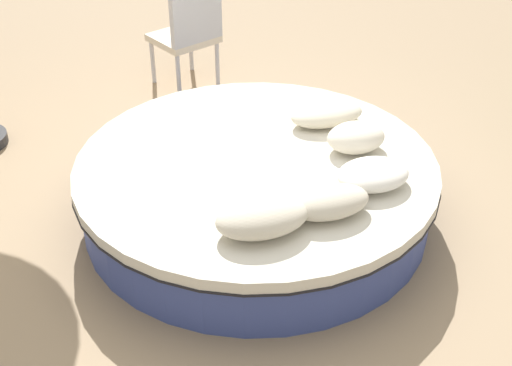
{
  "coord_description": "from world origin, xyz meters",
  "views": [
    {
      "loc": [
        1.27,
        3.61,
        2.82
      ],
      "look_at": [
        0.0,
        0.0,
        0.26
      ],
      "focal_mm": 48.0,
      "sensor_mm": 36.0,
      "label": 1
    }
  ],
  "objects_px": {
    "throw_pillow_1": "(329,202)",
    "throw_pillow_4": "(327,114)",
    "throw_pillow_0": "(262,217)",
    "throw_pillow_3": "(356,137)",
    "throw_pillow_2": "(373,174)",
    "patio_chair": "(189,30)",
    "round_bed": "(256,188)"
  },
  "relations": [
    {
      "from": "throw_pillow_1",
      "to": "throw_pillow_4",
      "type": "bearing_deg",
      "value": -113.62
    },
    {
      "from": "throw_pillow_0",
      "to": "throw_pillow_4",
      "type": "bearing_deg",
      "value": -129.89
    },
    {
      "from": "throw_pillow_3",
      "to": "throw_pillow_4",
      "type": "xyz_separation_m",
      "value": [
        0.03,
        -0.4,
        -0.02
      ]
    },
    {
      "from": "throw_pillow_2",
      "to": "throw_pillow_4",
      "type": "xyz_separation_m",
      "value": [
        -0.06,
        -0.82,
        0.0
      ]
    },
    {
      "from": "throw_pillow_2",
      "to": "patio_chair",
      "type": "height_order",
      "value": "patio_chair"
    },
    {
      "from": "throw_pillow_3",
      "to": "throw_pillow_2",
      "type": "bearing_deg",
      "value": 78.12
    },
    {
      "from": "throw_pillow_3",
      "to": "round_bed",
      "type": "bearing_deg",
      "value": -7.06
    },
    {
      "from": "throw_pillow_3",
      "to": "throw_pillow_0",
      "type": "bearing_deg",
      "value": 35.16
    },
    {
      "from": "throw_pillow_2",
      "to": "throw_pillow_4",
      "type": "distance_m",
      "value": 0.82
    },
    {
      "from": "throw_pillow_4",
      "to": "throw_pillow_1",
      "type": "bearing_deg",
      "value": 66.38
    },
    {
      "from": "throw_pillow_1",
      "to": "throw_pillow_2",
      "type": "bearing_deg",
      "value": -153.43
    },
    {
      "from": "throw_pillow_0",
      "to": "throw_pillow_1",
      "type": "distance_m",
      "value": 0.42
    },
    {
      "from": "throw_pillow_1",
      "to": "round_bed",
      "type": "bearing_deg",
      "value": -73.44
    },
    {
      "from": "throw_pillow_4",
      "to": "patio_chair",
      "type": "xyz_separation_m",
      "value": [
        0.54,
        -1.8,
        0.05
      ]
    },
    {
      "from": "throw_pillow_0",
      "to": "throw_pillow_4",
      "type": "height_order",
      "value": "throw_pillow_0"
    },
    {
      "from": "throw_pillow_0",
      "to": "throw_pillow_1",
      "type": "xyz_separation_m",
      "value": [
        -0.42,
        -0.02,
        -0.01
      ]
    },
    {
      "from": "round_bed",
      "to": "throw_pillow_2",
      "type": "relative_size",
      "value": 5.2
    },
    {
      "from": "throw_pillow_2",
      "to": "throw_pillow_0",
      "type": "bearing_deg",
      "value": 14.75
    },
    {
      "from": "round_bed",
      "to": "throw_pillow_2",
      "type": "bearing_deg",
      "value": 139.75
    },
    {
      "from": "round_bed",
      "to": "throw_pillow_3",
      "type": "bearing_deg",
      "value": 172.94
    },
    {
      "from": "round_bed",
      "to": "throw_pillow_1",
      "type": "relative_size",
      "value": 4.89
    },
    {
      "from": "throw_pillow_1",
      "to": "throw_pillow_4",
      "type": "height_order",
      "value": "throw_pillow_1"
    },
    {
      "from": "round_bed",
      "to": "throw_pillow_4",
      "type": "height_order",
      "value": "throw_pillow_4"
    },
    {
      "from": "throw_pillow_0",
      "to": "throw_pillow_3",
      "type": "relative_size",
      "value": 1.36
    },
    {
      "from": "round_bed",
      "to": "throw_pillow_1",
      "type": "distance_m",
      "value": 0.78
    },
    {
      "from": "round_bed",
      "to": "throw_pillow_1",
      "type": "height_order",
      "value": "throw_pillow_1"
    },
    {
      "from": "throw_pillow_4",
      "to": "patio_chair",
      "type": "height_order",
      "value": "patio_chair"
    },
    {
      "from": "throw_pillow_2",
      "to": "throw_pillow_3",
      "type": "xyz_separation_m",
      "value": [
        -0.09,
        -0.42,
        0.02
      ]
    },
    {
      "from": "throw_pillow_0",
      "to": "throw_pillow_1",
      "type": "bearing_deg",
      "value": -177.4
    },
    {
      "from": "throw_pillow_3",
      "to": "throw_pillow_4",
      "type": "height_order",
      "value": "throw_pillow_3"
    },
    {
      "from": "throw_pillow_1",
      "to": "patio_chair",
      "type": "xyz_separation_m",
      "value": [
        0.1,
        -2.81,
        0.04
      ]
    },
    {
      "from": "throw_pillow_2",
      "to": "throw_pillow_4",
      "type": "relative_size",
      "value": 0.86
    }
  ]
}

